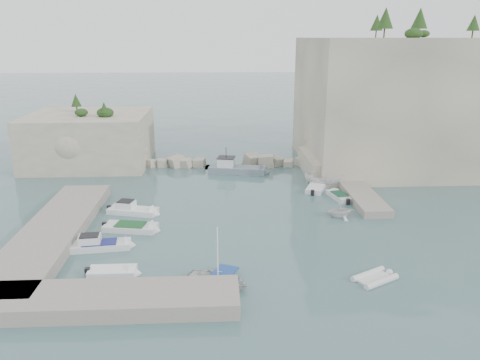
{
  "coord_description": "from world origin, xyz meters",
  "views": [
    {
      "loc": [
        -2.33,
        -39.98,
        17.16
      ],
      "look_at": [
        0.0,
        6.0,
        3.0
      ],
      "focal_mm": 35.0,
      "sensor_mm": 36.0,
      "label": 1
    }
  ],
  "objects_px": {
    "motorboat_c": "(131,230)",
    "tender_east_b": "(339,199)",
    "rowboat": "(218,285)",
    "tender_east_c": "(317,189)",
    "inflatable_dinghy": "(374,280)",
    "motorboat_d": "(100,249)",
    "motorboat_b": "(133,213)",
    "motorboat_e": "(113,275)",
    "tender_east_d": "(324,186)",
    "tender_east_a": "(340,217)",
    "work_boat": "(237,173)"
  },
  "relations": [
    {
      "from": "motorboat_c",
      "to": "tender_east_b",
      "type": "height_order",
      "value": "same"
    },
    {
      "from": "motorboat_c",
      "to": "rowboat",
      "type": "xyz_separation_m",
      "value": [
        8.02,
        -10.38,
        0.0
      ]
    },
    {
      "from": "tender_east_c",
      "to": "inflatable_dinghy",
      "type": "bearing_deg",
      "value": -157.89
    },
    {
      "from": "motorboat_d",
      "to": "inflatable_dinghy",
      "type": "distance_m",
      "value": 22.39
    },
    {
      "from": "motorboat_b",
      "to": "rowboat",
      "type": "bearing_deg",
      "value": -45.18
    },
    {
      "from": "motorboat_e",
      "to": "inflatable_dinghy",
      "type": "distance_m",
      "value": 19.5
    },
    {
      "from": "motorboat_d",
      "to": "tender_east_d",
      "type": "xyz_separation_m",
      "value": [
        22.72,
        16.14,
        0.0
      ]
    },
    {
      "from": "tender_east_b",
      "to": "tender_east_a",
      "type": "bearing_deg",
      "value": 152.95
    },
    {
      "from": "tender_east_b",
      "to": "work_boat",
      "type": "distance_m",
      "value": 15.29
    },
    {
      "from": "tender_east_a",
      "to": "tender_east_b",
      "type": "bearing_deg",
      "value": -22.53
    },
    {
      "from": "motorboat_b",
      "to": "tender_east_d",
      "type": "distance_m",
      "value": 22.74
    },
    {
      "from": "tender_east_a",
      "to": "tender_east_c",
      "type": "relative_size",
      "value": 0.54
    },
    {
      "from": "motorboat_b",
      "to": "motorboat_e",
      "type": "relative_size",
      "value": 1.42
    },
    {
      "from": "motorboat_b",
      "to": "inflatable_dinghy",
      "type": "distance_m",
      "value": 24.8
    },
    {
      "from": "motorboat_d",
      "to": "rowboat",
      "type": "distance_m",
      "value": 11.89
    },
    {
      "from": "motorboat_d",
      "to": "motorboat_e",
      "type": "distance_m",
      "value": 5.13
    },
    {
      "from": "motorboat_c",
      "to": "motorboat_b",
      "type": "height_order",
      "value": "motorboat_b"
    },
    {
      "from": "work_boat",
      "to": "rowboat",
      "type": "bearing_deg",
      "value": -83.65
    },
    {
      "from": "motorboat_c",
      "to": "inflatable_dinghy",
      "type": "xyz_separation_m",
      "value": [
        19.54,
        -10.27,
        0.0
      ]
    },
    {
      "from": "motorboat_c",
      "to": "tender_east_b",
      "type": "relative_size",
      "value": 1.28
    },
    {
      "from": "tender_east_a",
      "to": "tender_east_b",
      "type": "xyz_separation_m",
      "value": [
        1.31,
        5.33,
        0.0
      ]
    },
    {
      "from": "motorboat_c",
      "to": "motorboat_e",
      "type": "xyz_separation_m",
      "value": [
        0.11,
        -8.58,
        0.0
      ]
    },
    {
      "from": "motorboat_d",
      "to": "motorboat_b",
      "type": "distance_m",
      "value": 8.31
    },
    {
      "from": "tender_east_d",
      "to": "motorboat_c",
      "type": "bearing_deg",
      "value": 139.5
    },
    {
      "from": "tender_east_d",
      "to": "work_boat",
      "type": "height_order",
      "value": "work_boat"
    },
    {
      "from": "rowboat",
      "to": "tender_east_d",
      "type": "relative_size",
      "value": 0.98
    },
    {
      "from": "motorboat_d",
      "to": "motorboat_c",
      "type": "height_order",
      "value": "motorboat_d"
    },
    {
      "from": "rowboat",
      "to": "motorboat_d",
      "type": "bearing_deg",
      "value": 82.15
    },
    {
      "from": "tender_east_b",
      "to": "tender_east_d",
      "type": "relative_size",
      "value": 0.88
    },
    {
      "from": "motorboat_c",
      "to": "work_boat",
      "type": "height_order",
      "value": "work_boat"
    },
    {
      "from": "tender_east_a",
      "to": "tender_east_b",
      "type": "height_order",
      "value": "tender_east_a"
    },
    {
      "from": "motorboat_d",
      "to": "rowboat",
      "type": "relative_size",
      "value": 1.21
    },
    {
      "from": "motorboat_b",
      "to": "tender_east_d",
      "type": "height_order",
      "value": "tender_east_d"
    },
    {
      "from": "tender_east_b",
      "to": "motorboat_d",
      "type": "bearing_deg",
      "value": 102.99
    },
    {
      "from": "motorboat_c",
      "to": "work_boat",
      "type": "distance_m",
      "value": 21.37
    },
    {
      "from": "motorboat_d",
      "to": "tender_east_a",
      "type": "xyz_separation_m",
      "value": [
        22.11,
        6.22,
        0.0
      ]
    },
    {
      "from": "motorboat_e",
      "to": "tender_east_d",
      "type": "relative_size",
      "value": 0.81
    },
    {
      "from": "motorboat_c",
      "to": "tender_east_c",
      "type": "xyz_separation_m",
      "value": [
        19.79,
        11.32,
        0.0
      ]
    },
    {
      "from": "inflatable_dinghy",
      "to": "work_boat",
      "type": "xyz_separation_m",
      "value": [
        -8.84,
        28.76,
        0.0
      ]
    },
    {
      "from": "motorboat_c",
      "to": "work_boat",
      "type": "bearing_deg",
      "value": 70.4
    },
    {
      "from": "motorboat_b",
      "to": "tender_east_c",
      "type": "height_order",
      "value": "motorboat_b"
    },
    {
      "from": "motorboat_c",
      "to": "rowboat",
      "type": "bearing_deg",
      "value": -41.87
    },
    {
      "from": "rowboat",
      "to": "tender_east_c",
      "type": "bearing_deg",
      "value": -3.09
    },
    {
      "from": "rowboat",
      "to": "tender_east_a",
      "type": "relative_size",
      "value": 1.57
    },
    {
      "from": "motorboat_b",
      "to": "tender_east_d",
      "type": "relative_size",
      "value": 1.16
    },
    {
      "from": "work_boat",
      "to": "motorboat_e",
      "type": "bearing_deg",
      "value": -99.71
    },
    {
      "from": "work_boat",
      "to": "motorboat_c",
      "type": "bearing_deg",
      "value": -108.4
    },
    {
      "from": "tender_east_b",
      "to": "inflatable_dinghy",
      "type": "bearing_deg",
      "value": 160.51
    },
    {
      "from": "tender_east_b",
      "to": "motorboat_e",
      "type": "bearing_deg",
      "value": 113.99
    },
    {
      "from": "motorboat_b",
      "to": "tender_east_c",
      "type": "bearing_deg",
      "value": 33.73
    }
  ]
}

